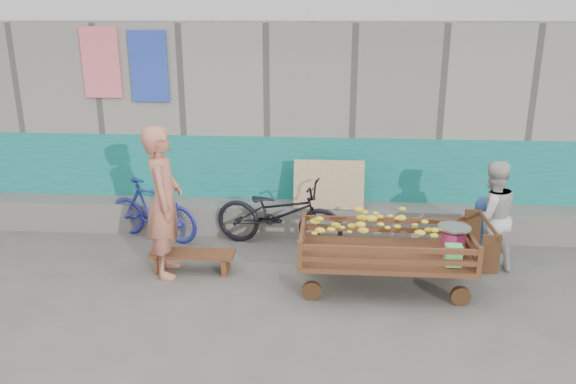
# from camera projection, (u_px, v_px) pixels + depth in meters

# --- Properties ---
(ground) EXTENTS (80.00, 80.00, 0.00)m
(ground) POSITION_uv_depth(u_px,v_px,m) (298.00, 313.00, 6.12)
(ground) COLOR #55514C
(ground) RESTS_ON ground
(building_wall) EXTENTS (12.00, 3.50, 3.00)m
(building_wall) POSITION_uv_depth(u_px,v_px,m) (313.00, 116.00, 9.53)
(building_wall) COLOR gray
(building_wall) RESTS_ON ground
(banana_cart) EXTENTS (2.18, 1.00, 0.93)m
(banana_cart) POSITION_uv_depth(u_px,v_px,m) (382.00, 238.00, 6.50)
(banana_cart) COLOR #533319
(banana_cart) RESTS_ON ground
(bench) EXTENTS (1.05, 0.32, 0.26)m
(bench) POSITION_uv_depth(u_px,v_px,m) (193.00, 257.00, 7.05)
(bench) COLOR #533319
(bench) RESTS_ON ground
(vendor_man) EXTENTS (0.56, 0.75, 1.87)m
(vendor_man) POSITION_uv_depth(u_px,v_px,m) (164.00, 202.00, 6.80)
(vendor_man) COLOR #BF7055
(vendor_man) RESTS_ON ground
(woman) EXTENTS (0.81, 0.70, 1.42)m
(woman) POSITION_uv_depth(u_px,v_px,m) (490.00, 216.00, 6.97)
(woman) COLOR silver
(woman) RESTS_ON ground
(child) EXTENTS (0.49, 0.44, 0.85)m
(child) POSITION_uv_depth(u_px,v_px,m) (482.00, 229.00, 7.35)
(child) COLOR #274B93
(child) RESTS_ON ground
(bicycle_dark) EXTENTS (1.91, 0.99, 0.95)m
(bicycle_dark) POSITION_uv_depth(u_px,v_px,m) (279.00, 214.00, 7.76)
(bicycle_dark) COLOR black
(bicycle_dark) RESTS_ON ground
(bicycle_blue) EXTENTS (1.53, 0.88, 0.88)m
(bicycle_blue) POSITION_uv_depth(u_px,v_px,m) (153.00, 210.00, 8.01)
(bicycle_blue) COLOR navy
(bicycle_blue) RESTS_ON ground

